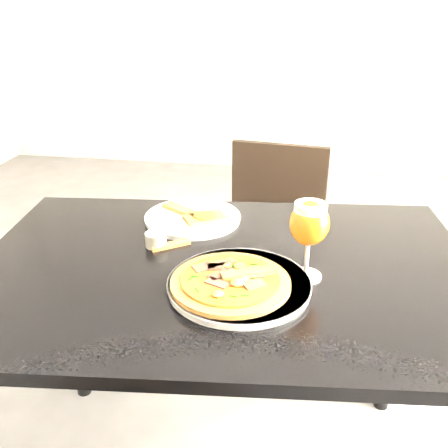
% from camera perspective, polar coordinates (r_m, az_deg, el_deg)
% --- Properties ---
extents(dining_table, '(1.27, 0.92, 0.75)m').
position_cam_1_polar(dining_table, '(1.24, 0.06, -8.25)').
color(dining_table, black).
rests_on(dining_table, ground).
extents(chair_far, '(0.43, 0.43, 0.83)m').
position_cam_1_polar(chair_far, '(1.92, 5.32, -2.64)').
color(chair_far, black).
rests_on(chair_far, ground).
extents(plate_main, '(0.35, 0.35, 0.02)m').
position_cam_1_polar(plate_main, '(1.10, 1.74, -6.94)').
color(plate_main, white).
rests_on(plate_main, dining_table).
extents(pizza, '(0.26, 0.26, 0.03)m').
position_cam_1_polar(pizza, '(1.08, 0.79, -6.55)').
color(pizza, brown).
rests_on(pizza, plate_main).
extents(plate_second, '(0.32, 0.32, 0.01)m').
position_cam_1_polar(plate_second, '(1.43, -3.60, 0.70)').
color(plate_second, white).
rests_on(plate_second, dining_table).
extents(crust_scraps, '(0.21, 0.15, 0.02)m').
position_cam_1_polar(crust_scraps, '(1.41, -3.10, 1.04)').
color(crust_scraps, brown).
rests_on(crust_scraps, plate_second).
extents(loose_crust, '(0.10, 0.08, 0.01)m').
position_cam_1_polar(loose_crust, '(1.28, -6.13, -2.40)').
color(loose_crust, brown).
rests_on(loose_crust, dining_table).
extents(sauce_cup, '(0.05, 0.05, 0.04)m').
position_cam_1_polar(sauce_cup, '(1.29, -7.81, -1.70)').
color(sauce_cup, '#B3B2A1').
rests_on(sauce_cup, dining_table).
extents(beer_glass, '(0.09, 0.09, 0.19)m').
position_cam_1_polar(beer_glass, '(1.10, 9.74, 0.01)').
color(beer_glass, silver).
rests_on(beer_glass, dining_table).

